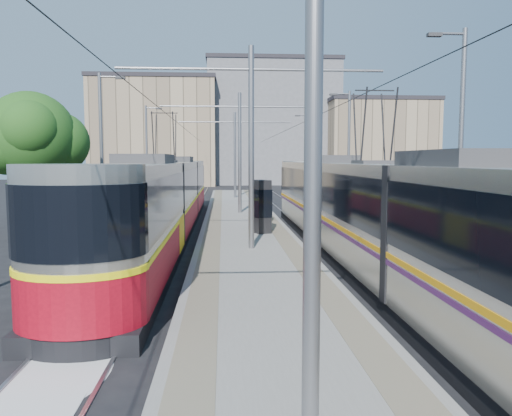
{
  "coord_description": "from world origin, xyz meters",
  "views": [
    {
      "loc": [
        -0.98,
        -9.41,
        3.42
      ],
      "look_at": [
        0.25,
        9.3,
        1.6
      ],
      "focal_mm": 35.0,
      "sensor_mm": 36.0,
      "label": 1
    }
  ],
  "objects": [
    {
      "name": "ground",
      "position": [
        0.0,
        0.0,
        0.0
      ],
      "size": [
        160.0,
        160.0,
        0.0
      ],
      "primitive_type": "plane",
      "color": "black",
      "rests_on": "ground"
    },
    {
      "name": "platform",
      "position": [
        0.0,
        17.0,
        0.15
      ],
      "size": [
        4.0,
        50.0,
        0.3
      ],
      "primitive_type": "cube",
      "color": "gray",
      "rests_on": "ground"
    },
    {
      "name": "tactile_strip_left",
      "position": [
        -1.45,
        17.0,
        0.3
      ],
      "size": [
        0.7,
        50.0,
        0.01
      ],
      "primitive_type": "cube",
      "color": "gray",
      "rests_on": "platform"
    },
    {
      "name": "tactile_strip_right",
      "position": [
        1.45,
        17.0,
        0.3
      ],
      "size": [
        0.7,
        50.0,
        0.01
      ],
      "primitive_type": "cube",
      "color": "gray",
      "rests_on": "platform"
    },
    {
      "name": "rails",
      "position": [
        0.0,
        17.0,
        0.02
      ],
      "size": [
        8.71,
        70.0,
        0.03
      ],
      "color": "gray",
      "rests_on": "ground"
    },
    {
      "name": "tram_left",
      "position": [
        -3.6,
        13.39,
        1.71
      ],
      "size": [
        2.43,
        29.09,
        5.5
      ],
      "color": "black",
      "rests_on": "ground"
    },
    {
      "name": "tram_right",
      "position": [
        3.6,
        5.62,
        1.86
      ],
      "size": [
        2.43,
        29.08,
        5.5
      ],
      "color": "black",
      "rests_on": "ground"
    },
    {
      "name": "catenary",
      "position": [
        0.0,
        14.15,
        4.52
      ],
      "size": [
        9.2,
        70.0,
        7.0
      ],
      "color": "slate",
      "rests_on": "platform"
    },
    {
      "name": "street_lamps",
      "position": [
        -0.0,
        21.0,
        4.18
      ],
      "size": [
        15.18,
        38.22,
        8.0
      ],
      "color": "slate",
      "rests_on": "ground"
    },
    {
      "name": "shelter",
      "position": [
        0.6,
        11.77,
        1.48
      ],
      "size": [
        0.96,
        1.18,
        2.26
      ],
      "rotation": [
        0.0,
        0.0,
        0.38
      ],
      "color": "black",
      "rests_on": "platform"
    },
    {
      "name": "tree",
      "position": [
        -9.57,
        14.61,
        4.43
      ],
      "size": [
        4.51,
        4.17,
        6.55
      ],
      "color": "#382314",
      "rests_on": "ground"
    },
    {
      "name": "building_left",
      "position": [
        -10.0,
        60.0,
        7.1
      ],
      "size": [
        16.32,
        12.24,
        14.18
      ],
      "color": "tan",
      "rests_on": "ground"
    },
    {
      "name": "building_centre",
      "position": [
        6.0,
        64.0,
        8.61
      ],
      "size": [
        18.36,
        14.28,
        17.19
      ],
      "color": "slate",
      "rests_on": "ground"
    },
    {
      "name": "building_right",
      "position": [
        20.0,
        58.0,
        5.77
      ],
      "size": [
        14.28,
        10.2,
        11.51
      ],
      "color": "tan",
      "rests_on": "ground"
    }
  ]
}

